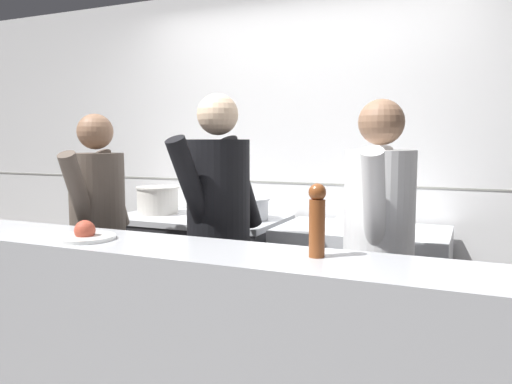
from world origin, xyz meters
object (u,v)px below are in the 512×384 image
stock_pot (158,199)px  mixing_bowl_steel (344,218)px  chef_head_cook (98,232)px  oven_range (200,278)px  plated_dish_main (85,235)px  pepper_mill (317,219)px  chef_sous (219,232)px  chef_line (378,252)px  sauce_pot (244,208)px

stock_pot → mixing_bowl_steel: 1.42m
stock_pot → chef_head_cook: chef_head_cook is taller
oven_range → plated_dish_main: 1.47m
plated_dish_main → chef_head_cook: chef_head_cook is taller
oven_range → chef_head_cook: chef_head_cook is taller
oven_range → mixing_bowl_steel: bearing=2.4°
mixing_bowl_steel → pepper_mill: size_ratio=0.84×
oven_range → chef_sous: size_ratio=0.71×
stock_pot → chef_line: bearing=-21.7°
oven_range → stock_pot: (-0.36, 0.00, 0.56)m
chef_sous → oven_range: bearing=140.3°
oven_range → plated_dish_main: size_ratio=4.42×
sauce_pot → mixing_bowl_steel: size_ratio=1.46×
mixing_bowl_steel → chef_head_cook: (-1.34, -0.79, -0.06)m
oven_range → pepper_mill: size_ratio=4.17×
chef_head_cook → chef_sous: size_ratio=0.95×
mixing_bowl_steel → pepper_mill: (0.20, -1.30, 0.20)m
mixing_bowl_steel → plated_dish_main: plated_dish_main is taller
stock_pot → pepper_mill: size_ratio=1.11×
mixing_bowl_steel → oven_range: bearing=-177.6°
sauce_pot → chef_sous: bearing=-76.3°
oven_range → sauce_pot: bearing=2.2°
plated_dish_main → pepper_mill: (1.09, 0.09, 0.13)m
mixing_bowl_steel → sauce_pot: bearing=-177.5°
plated_dish_main → chef_sous: 0.75m
pepper_mill → chef_head_cook: chef_head_cook is taller
sauce_pot → plated_dish_main: plated_dish_main is taller
chef_line → sauce_pot: bearing=142.5°
chef_sous → mixing_bowl_steel: bearing=67.2°
chef_head_cook → plated_dish_main: bearing=-64.3°
plated_dish_main → pepper_mill: pepper_mill is taller
mixing_bowl_steel → chef_line: chef_line is taller
oven_range → chef_head_cook: 0.91m
chef_line → chef_sous: bearing=176.1°
mixing_bowl_steel → chef_sous: chef_sous is taller
chef_sous → pepper_mill: bearing=-24.3°
stock_pot → plated_dish_main: 1.45m
chef_line → stock_pot: bearing=155.0°
plated_dish_main → chef_sous: bearing=61.5°
oven_range → stock_pot: bearing=179.5°
pepper_mill → chef_sous: (-0.74, 0.56, -0.20)m
stock_pot → chef_sous: chef_sous is taller
mixing_bowl_steel → pepper_mill: pepper_mill is taller
chef_head_cook → chef_line: bearing=-9.6°
pepper_mill → chef_head_cook: size_ratio=0.18×
stock_pot → chef_line: 1.91m
stock_pot → sauce_pot: size_ratio=0.90×
sauce_pot → chef_sous: (0.17, -0.71, -0.04)m
stock_pot → chef_head_cook: 0.77m
pepper_mill → chef_line: 0.62m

